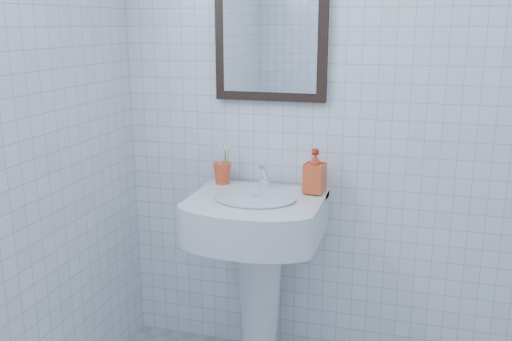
% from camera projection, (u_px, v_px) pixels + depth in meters
% --- Properties ---
extents(wall_back, '(2.20, 0.02, 2.50)m').
position_uv_depth(wall_back, '(361.00, 101.00, 2.45)').
color(wall_back, silver).
rests_on(wall_back, ground).
extents(washbasin, '(0.56, 0.41, 0.87)m').
position_uv_depth(washbasin, '(258.00, 254.00, 2.53)').
color(washbasin, silver).
rests_on(washbasin, ground).
extents(faucet, '(0.05, 0.10, 0.12)m').
position_uv_depth(faucet, '(265.00, 178.00, 2.54)').
color(faucet, white).
rests_on(faucet, washbasin).
extents(toothbrush_cup, '(0.10, 0.10, 0.10)m').
position_uv_depth(toothbrush_cup, '(222.00, 173.00, 2.61)').
color(toothbrush_cup, '#E74A22').
rests_on(toothbrush_cup, washbasin).
extents(soap_dispenser, '(0.10, 0.10, 0.19)m').
position_uv_depth(soap_dispenser, '(315.00, 171.00, 2.47)').
color(soap_dispenser, red).
rests_on(soap_dispenser, washbasin).
extents(wall_mirror, '(0.50, 0.04, 0.62)m').
position_uv_depth(wall_mirror, '(271.00, 29.00, 2.46)').
color(wall_mirror, black).
rests_on(wall_mirror, wall_back).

